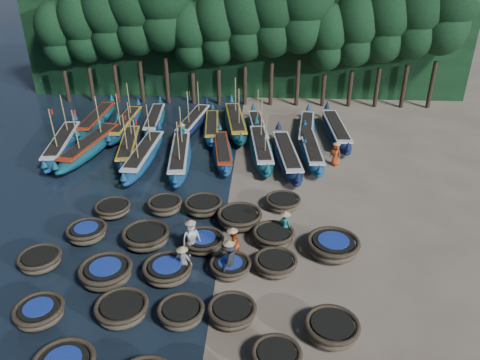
# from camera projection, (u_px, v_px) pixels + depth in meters

# --- Properties ---
(ground) EXTENTS (120.00, 120.00, 0.00)m
(ground) POSITION_uv_depth(u_px,v_px,m) (224.00, 227.00, 24.28)
(ground) COLOR gray
(ground) RESTS_ON ground
(foliage_wall) EXTENTS (40.00, 3.00, 10.00)m
(foliage_wall) POSITION_uv_depth(u_px,v_px,m) (246.00, 40.00, 42.73)
(foliage_wall) COLOR black
(foliage_wall) RESTS_ON ground
(coracle_4) EXTENTS (2.12, 2.12, 0.72)m
(coracle_4) POSITION_uv_depth(u_px,v_px,m) (277.00, 357.00, 16.28)
(coracle_4) COLOR brown
(coracle_4) RESTS_ON ground
(coracle_5) EXTENTS (2.08, 2.08, 0.72)m
(coracle_5) POSITION_uv_depth(u_px,v_px,m) (39.00, 313.00, 18.20)
(coracle_5) COLOR brown
(coracle_5) RESTS_ON ground
(coracle_6) EXTENTS (2.14, 2.14, 0.73)m
(coracle_6) POSITION_uv_depth(u_px,v_px,m) (122.00, 309.00, 18.35)
(coracle_6) COLOR brown
(coracle_6) RESTS_ON ground
(coracle_7) EXTENTS (2.09, 2.09, 0.71)m
(coracle_7) POSITION_uv_depth(u_px,v_px,m) (181.00, 313.00, 18.20)
(coracle_7) COLOR brown
(coracle_7) RESTS_ON ground
(coracle_8) EXTENTS (2.17, 2.17, 0.73)m
(coracle_8) POSITION_uv_depth(u_px,v_px,m) (232.00, 312.00, 18.22)
(coracle_8) COLOR brown
(coracle_8) RESTS_ON ground
(coracle_9) EXTENTS (2.36, 2.36, 0.75)m
(coracle_9) POSITION_uv_depth(u_px,v_px,m) (332.00, 329.00, 17.44)
(coracle_9) COLOR brown
(coracle_9) RESTS_ON ground
(coracle_10) EXTENTS (2.12, 2.12, 0.70)m
(coracle_10) POSITION_uv_depth(u_px,v_px,m) (40.00, 260.00, 21.18)
(coracle_10) COLOR brown
(coracle_10) RESTS_ON ground
(coracle_11) EXTENTS (2.70, 2.70, 0.84)m
(coracle_11) POSITION_uv_depth(u_px,v_px,m) (106.00, 273.00, 20.25)
(coracle_11) COLOR brown
(coracle_11) RESTS_ON ground
(coracle_12) EXTENTS (2.46, 2.46, 0.74)m
(coracle_12) POSITION_uv_depth(u_px,v_px,m) (168.00, 270.00, 20.49)
(coracle_12) COLOR brown
(coracle_12) RESTS_ON ground
(coracle_13) EXTENTS (2.15, 2.15, 0.64)m
(coracle_13) POSITION_uv_depth(u_px,v_px,m) (230.00, 267.00, 20.80)
(coracle_13) COLOR brown
(coracle_13) RESTS_ON ground
(coracle_14) EXTENTS (2.42, 2.42, 0.70)m
(coracle_14) POSITION_uv_depth(u_px,v_px,m) (276.00, 264.00, 20.93)
(coracle_14) COLOR brown
(coracle_14) RESTS_ON ground
(coracle_15) EXTENTS (2.11, 2.11, 0.73)m
(coracle_15) POSITION_uv_depth(u_px,v_px,m) (87.00, 232.00, 23.11)
(coracle_15) COLOR brown
(coracle_15) RESTS_ON ground
(coracle_16) EXTENTS (2.73, 2.73, 0.82)m
(coracle_16) POSITION_uv_depth(u_px,v_px,m) (146.00, 237.00, 22.69)
(coracle_16) COLOR brown
(coracle_16) RESTS_ON ground
(coracle_17) EXTENTS (2.50, 2.50, 0.67)m
(coracle_17) POSITION_uv_depth(u_px,v_px,m) (203.00, 242.00, 22.47)
(coracle_17) COLOR brown
(coracle_17) RESTS_ON ground
(coracle_18) EXTENTS (2.23, 2.23, 0.76)m
(coracle_18) POSITION_uv_depth(u_px,v_px,m) (273.00, 236.00, 22.79)
(coracle_18) COLOR brown
(coracle_18) RESTS_ON ground
(coracle_19) EXTENTS (2.52, 2.52, 0.83)m
(coracle_19) POSITION_uv_depth(u_px,v_px,m) (333.00, 246.00, 21.99)
(coracle_19) COLOR brown
(coracle_19) RESTS_ON ground
(coracle_20) EXTENTS (2.13, 2.13, 0.66)m
(coracle_20) POSITION_uv_depth(u_px,v_px,m) (113.00, 209.00, 25.19)
(coracle_20) COLOR brown
(coracle_20) RESTS_ON ground
(coracle_21) EXTENTS (1.92, 1.92, 0.75)m
(coracle_21) POSITION_uv_depth(u_px,v_px,m) (165.00, 205.00, 25.39)
(coracle_21) COLOR brown
(coracle_21) RESTS_ON ground
(coracle_22) EXTENTS (2.31, 2.31, 0.76)m
(coracle_22) POSITION_uv_depth(u_px,v_px,m) (203.00, 206.00, 25.35)
(coracle_22) COLOR brown
(coracle_22) RESTS_ON ground
(coracle_23) EXTENTS (2.88, 2.88, 0.79)m
(coracle_23) POSITION_uv_depth(u_px,v_px,m) (240.00, 218.00, 24.24)
(coracle_23) COLOR brown
(coracle_23) RESTS_ON ground
(coracle_24) EXTENTS (2.29, 2.29, 0.66)m
(coracle_24) POSITION_uv_depth(u_px,v_px,m) (283.00, 202.00, 25.80)
(coracle_24) COLOR brown
(coracle_24) RESTS_ON ground
(long_boat_0) EXTENTS (2.77, 8.75, 3.75)m
(long_boat_0) POSITION_uv_depth(u_px,v_px,m) (62.00, 144.00, 32.38)
(long_boat_0) COLOR navy
(long_boat_0) RESTS_ON ground
(long_boat_1) EXTENTS (3.02, 8.77, 3.78)m
(long_boat_1) POSITION_uv_depth(u_px,v_px,m) (91.00, 146.00, 32.12)
(long_boat_1) COLOR #0D444E
(long_boat_1) RESTS_ON ground
(long_boat_2) EXTENTS (2.56, 7.86, 3.38)m
(long_boat_2) POSITION_uv_depth(u_px,v_px,m) (129.00, 147.00, 32.15)
(long_boat_2) COLOR #101A3D
(long_boat_2) RESTS_ON ground
(long_boat_3) EXTENTS (1.87, 8.63, 3.67)m
(long_boat_3) POSITION_uv_depth(u_px,v_px,m) (144.00, 155.00, 30.84)
(long_boat_3) COLOR navy
(long_boat_3) RESTS_ON ground
(long_boat_4) EXTENTS (2.39, 8.46, 3.62)m
(long_boat_4) POSITION_uv_depth(u_px,v_px,m) (180.00, 157.00, 30.63)
(long_boat_4) COLOR navy
(long_boat_4) RESTS_ON ground
(long_boat_5) EXTENTS (2.33, 7.23, 1.29)m
(long_boat_5) POSITION_uv_depth(u_px,v_px,m) (223.00, 152.00, 31.57)
(long_boat_5) COLOR navy
(long_boat_5) RESTS_ON ground
(long_boat_6) EXTENTS (2.39, 8.44, 3.61)m
(long_boat_6) POSITION_uv_depth(u_px,v_px,m) (261.00, 149.00, 31.81)
(long_boat_6) COLOR #0D444E
(long_boat_6) RESTS_ON ground
(long_boat_7) EXTENTS (2.52, 8.49, 1.51)m
(long_boat_7) POSITION_uv_depth(u_px,v_px,m) (287.00, 156.00, 30.79)
(long_boat_7) COLOR #101A3D
(long_boat_7) RESTS_ON ground
(long_boat_8) EXTENTS (1.80, 7.92, 1.40)m
(long_boat_8) POSITION_uv_depth(u_px,v_px,m) (311.00, 151.00, 31.62)
(long_boat_8) COLOR navy
(long_boat_8) RESTS_ON ground
(long_boat_9) EXTENTS (1.49, 8.34, 1.47)m
(long_boat_9) POSITION_uv_depth(u_px,v_px,m) (97.00, 120.00, 36.81)
(long_boat_9) COLOR #0D444E
(long_boat_9) RESTS_ON ground
(long_boat_10) EXTENTS (1.55, 8.16, 3.47)m
(long_boat_10) POSITION_uv_depth(u_px,v_px,m) (125.00, 124.00, 35.99)
(long_boat_10) COLOR navy
(long_boat_10) RESTS_ON ground
(long_boat_11) EXTENTS (2.00, 7.71, 1.36)m
(long_boat_11) POSITION_uv_depth(u_px,v_px,m) (155.00, 120.00, 36.87)
(long_boat_11) COLOR #0D444E
(long_boat_11) RESTS_ON ground
(long_boat_12) EXTENTS (2.56, 7.97, 3.42)m
(long_boat_12) POSITION_uv_depth(u_px,v_px,m) (194.00, 122.00, 36.50)
(long_boat_12) COLOR #101A3D
(long_boat_12) RESTS_ON ground
(long_boat_13) EXTENTS (2.00, 7.38, 1.30)m
(long_boat_13) POSITION_uv_depth(u_px,v_px,m) (212.00, 127.00, 35.59)
(long_boat_13) COLOR navy
(long_boat_13) RESTS_ON ground
(long_boat_14) EXTENTS (2.86, 8.82, 3.79)m
(long_boat_14) POSITION_uv_depth(u_px,v_px,m) (236.00, 122.00, 36.18)
(long_boat_14) COLOR #0D444E
(long_boat_14) RESTS_ON ground
(long_boat_15) EXTENTS (2.30, 7.46, 3.20)m
(long_boat_15) POSITION_uv_depth(u_px,v_px,m) (258.00, 128.00, 35.38)
(long_boat_15) COLOR navy
(long_boat_15) RESTS_ON ground
(long_boat_16) EXTENTS (2.11, 7.66, 1.35)m
(long_boat_16) POSITION_uv_depth(u_px,v_px,m) (307.00, 129.00, 35.17)
(long_boat_16) COLOR navy
(long_boat_16) RESTS_ON ground
(long_boat_17) EXTENTS (2.05, 8.72, 1.54)m
(long_boat_17) POSITION_uv_depth(u_px,v_px,m) (336.00, 130.00, 34.74)
(long_boat_17) COLOR #101A3D
(long_boat_17) RESTS_ON ground
(fisherman_0) EXTENTS (1.03, 0.90, 1.98)m
(fisherman_0) POSITION_uv_depth(u_px,v_px,m) (191.00, 237.00, 21.85)
(fisherman_0) COLOR beige
(fisherman_0) RESTS_ON ground
(fisherman_1) EXTENTS (0.65, 0.57, 1.70)m
(fisherman_1) POSITION_uv_depth(u_px,v_px,m) (285.00, 224.00, 22.94)
(fisherman_1) COLOR #1B6E71
(fisherman_1) RESTS_ON ground
(fisherman_2) EXTENTS (0.92, 0.99, 1.84)m
(fisherman_2) POSITION_uv_depth(u_px,v_px,m) (233.00, 243.00, 21.50)
(fisherman_2) COLOR #C3431A
(fisherman_2) RESTS_ON ground
(fisherman_3) EXTENTS (0.98, 1.31, 2.00)m
(fisherman_3) POSITION_uv_depth(u_px,v_px,m) (229.00, 259.00, 20.39)
(fisherman_3) COLOR black
(fisherman_3) RESTS_ON ground
(fisherman_4) EXTENTS (0.94, 0.62, 1.69)m
(fisherman_4) POSITION_uv_depth(u_px,v_px,m) (183.00, 261.00, 20.44)
(fisherman_4) COLOR beige
(fisherman_4) RESTS_ON ground
(fisherman_5) EXTENTS (0.88, 1.66, 1.91)m
(fisherman_5) POSITION_uv_depth(u_px,v_px,m) (182.00, 135.00, 33.10)
(fisherman_5) COLOR #1B6E71
(fisherman_5) RESTS_ON ground
(fisherman_6) EXTENTS (0.92, 0.88, 1.78)m
(fisherman_6) POSITION_uv_depth(u_px,v_px,m) (336.00, 153.00, 30.44)
(fisherman_6) COLOR #C3431A
(fisherman_6) RESTS_ON ground
(tree_0) EXTENTS (3.68, 3.68, 8.68)m
(tree_0) POSITION_uv_depth(u_px,v_px,m) (57.00, 34.00, 40.01)
(tree_0) COLOR black
(tree_0) RESTS_ON ground
(tree_1) EXTENTS (4.09, 4.09, 9.65)m
(tree_1) POSITION_uv_depth(u_px,v_px,m) (83.00, 26.00, 39.58)
(tree_1) COLOR black
(tree_1) RESTS_ON ground
(tree_2) EXTENTS (4.51, 4.51, 10.63)m
(tree_2) POSITION_uv_depth(u_px,v_px,m) (108.00, 18.00, 39.15)
(tree_2) COLOR black
(tree_2) RESTS_ON ground
(tree_3) EXTENTS (4.92, 4.92, 11.60)m
(tree_3) POSITION_uv_depth(u_px,v_px,m) (134.00, 10.00, 38.71)
(tree_3) COLOR black
(tree_3) RESTS_ON ground
(tree_4) EXTENTS (5.34, 5.34, 12.58)m
(tree_4) POSITION_uv_depth(u_px,v_px,m) (161.00, 1.00, 38.28)
(tree_4) COLOR black
(tree_4) RESTS_ON ground
(tree_5) EXTENTS (3.68, 3.68, 8.68)m
(tree_5) POSITION_uv_depth(u_px,v_px,m) (191.00, 35.00, 39.42)
(tree_5) COLOR black
(tree_5) RESTS_ON ground
(tree_6) EXTENTS (4.09, 4.09, 9.65)m
(tree_6) POSITION_uv_depth(u_px,v_px,m) (218.00, 27.00, 38.99)
(tree_6) COLOR black
(tree_6) RESTS_ON ground
(tree_7) EXTENTS (4.51, 4.51, 10.63)m
(tree_7) POSITION_uv_depth(u_px,v_px,m) (245.00, 19.00, 38.56)
(tree_7) COLOR black
(tree_7) RESTS_ON ground
(tree_8) EXTENTS (4.92, 4.92, 11.60)m
(tree_8) POSITION_uv_depth(u_px,v_px,m) (273.00, 11.00, 38.13)
(tree_8) COLOR black
(tree_8) RESTS_ON ground
(tree_9) EXTENTS (5.34, 5.34, 12.58)m
(tree_9) POSITION_uv_depth(u_px,v_px,m) (302.00, 2.00, 37.70)
(tree_9) COLOR black
(tree_9) RESTS_ON ground
(tree_10) EXTENTS (3.68, 3.68, 8.68)m
(tree_10) POSITION_uv_depth(u_px,v_px,m) (328.00, 37.00, 38.83)
(tree_10) COLOR black
(tree_10) RESTS_ON ground
(tree_11) EXTENTS (4.09, 4.09, 9.65)m
(tree_11) POSITION_uv_depth(u_px,v_px,m) (357.00, 29.00, 38.40)
(tree_11) COLOR black
(tree_11) RESTS_ON ground
(tree_12) EXTENTS (4.51, 4.51, 10.63)m
(tree_12) POSITION_uv_depth(u_px,v_px,m) (386.00, 20.00, 37.97)
(tree_12) COLOR black
(tree_12) RESTS_ON ground
(tree_13) EXTENTS (4.92, 4.92, 11.60)m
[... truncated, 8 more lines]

